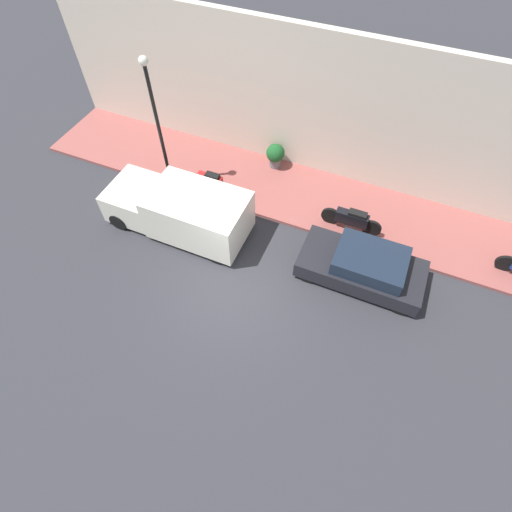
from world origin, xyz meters
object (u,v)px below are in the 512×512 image
object	(u,v)px
parked_car	(363,266)
streetlamp	(155,112)
potted_plant	(275,154)
motorcycle_red	(210,182)
motorcycle_black	(352,219)
delivery_van	(179,210)

from	to	relation	value
parked_car	streetlamp	size ratio (longest dim) A/B	0.80
streetlamp	potted_plant	xyz separation A→B (m)	(2.35, -3.38, -2.42)
motorcycle_red	motorcycle_black	xyz separation A→B (m)	(0.27, -5.26, 0.00)
motorcycle_red	streetlamp	world-z (taller)	streetlamp
motorcycle_black	potted_plant	xyz separation A→B (m)	(2.01, 3.59, 0.09)
delivery_van	motorcycle_red	world-z (taller)	delivery_van
motorcycle_red	streetlamp	bearing A→B (deg)	92.38
motorcycle_red	potted_plant	xyz separation A→B (m)	(2.28, -1.67, 0.09)
potted_plant	parked_car	bearing A→B (deg)	-130.62
parked_car	potted_plant	bearing A→B (deg)	49.38
parked_car	streetlamp	bearing A→B (deg)	79.52
streetlamp	motorcycle_black	bearing A→B (deg)	-87.24
delivery_van	potted_plant	world-z (taller)	delivery_van
motorcycle_red	streetlamp	size ratio (longest dim) A/B	0.37
motorcycle_red	streetlamp	distance (m)	3.04
motorcycle_black	potted_plant	distance (m)	4.12
delivery_van	potted_plant	xyz separation A→B (m)	(4.15, -1.85, -0.20)
potted_plant	motorcycle_black	bearing A→B (deg)	-119.30
parked_car	motorcycle_red	size ratio (longest dim) A/B	2.15
delivery_van	motorcycle_red	distance (m)	1.91
parked_car	motorcycle_black	world-z (taller)	parked_car
motorcycle_black	streetlamp	distance (m)	7.42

